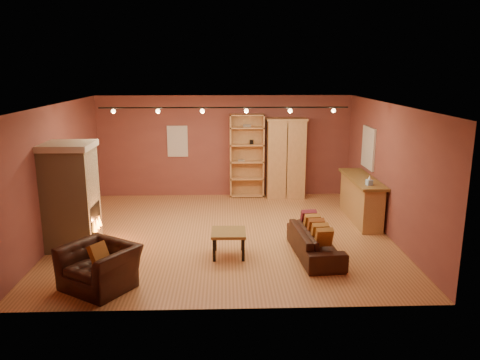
{
  "coord_description": "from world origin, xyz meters",
  "views": [
    {
      "loc": [
        -0.0,
        -9.63,
        3.52
      ],
      "look_at": [
        0.33,
        0.2,
        1.16
      ],
      "focal_mm": 35.0,
      "sensor_mm": 36.0,
      "label": 1
    }
  ],
  "objects_px": {
    "bookcase": "(247,155)",
    "armchair": "(99,260)",
    "armoire": "(286,158)",
    "bar_counter": "(361,199)",
    "loveseat": "(315,237)",
    "fireplace": "(71,196)",
    "coffee_table": "(229,235)"
  },
  "relations": [
    {
      "from": "fireplace",
      "to": "loveseat",
      "type": "distance_m",
      "value": 4.85
    },
    {
      "from": "bookcase",
      "to": "loveseat",
      "type": "relative_size",
      "value": 1.24
    },
    {
      "from": "armchair",
      "to": "bookcase",
      "type": "bearing_deg",
      "value": 98.02
    },
    {
      "from": "bar_counter",
      "to": "coffee_table",
      "type": "height_order",
      "value": "bar_counter"
    },
    {
      "from": "fireplace",
      "to": "bookcase",
      "type": "relative_size",
      "value": 0.92
    },
    {
      "from": "armoire",
      "to": "bar_counter",
      "type": "relative_size",
      "value": 1.02
    },
    {
      "from": "coffee_table",
      "to": "bar_counter",
      "type": "bearing_deg",
      "value": 33.33
    },
    {
      "from": "armoire",
      "to": "loveseat",
      "type": "relative_size",
      "value": 1.18
    },
    {
      "from": "armoire",
      "to": "coffee_table",
      "type": "height_order",
      "value": "armoire"
    },
    {
      "from": "bar_counter",
      "to": "armoire",
      "type": "bearing_deg",
      "value": 125.85
    },
    {
      "from": "armoire",
      "to": "loveseat",
      "type": "bearing_deg",
      "value": -89.49
    },
    {
      "from": "bookcase",
      "to": "loveseat",
      "type": "xyz_separation_m",
      "value": [
        1.1,
        -4.38,
        -0.8
      ]
    },
    {
      "from": "loveseat",
      "to": "armchair",
      "type": "relative_size",
      "value": 1.42
    },
    {
      "from": "fireplace",
      "to": "bar_counter",
      "type": "bearing_deg",
      "value": 13.23
    },
    {
      "from": "bar_counter",
      "to": "armchair",
      "type": "bearing_deg",
      "value": -147.71
    },
    {
      "from": "bookcase",
      "to": "coffee_table",
      "type": "bearing_deg",
      "value": -97.26
    },
    {
      "from": "armoire",
      "to": "bar_counter",
      "type": "height_order",
      "value": "armoire"
    },
    {
      "from": "fireplace",
      "to": "bookcase",
      "type": "distance_m",
      "value": 5.22
    },
    {
      "from": "armoire",
      "to": "loveseat",
      "type": "xyz_separation_m",
      "value": [
        0.04,
        -4.22,
        -0.73
      ]
    },
    {
      "from": "fireplace",
      "to": "armoire",
      "type": "relative_size",
      "value": 0.96
    },
    {
      "from": "bookcase",
      "to": "bar_counter",
      "type": "relative_size",
      "value": 1.07
    },
    {
      "from": "bar_counter",
      "to": "loveseat",
      "type": "xyz_separation_m",
      "value": [
        -1.48,
        -2.12,
        -0.15
      ]
    },
    {
      "from": "armoire",
      "to": "coffee_table",
      "type": "xyz_separation_m",
      "value": [
        -1.62,
        -4.16,
        -0.69
      ]
    },
    {
      "from": "bookcase",
      "to": "coffee_table",
      "type": "relative_size",
      "value": 3.49
    },
    {
      "from": "armoire",
      "to": "coffee_table",
      "type": "distance_m",
      "value": 4.52
    },
    {
      "from": "bookcase",
      "to": "bar_counter",
      "type": "xyz_separation_m",
      "value": [
        2.58,
        -2.26,
        -0.65
      ]
    },
    {
      "from": "bookcase",
      "to": "coffee_table",
      "type": "xyz_separation_m",
      "value": [
        -0.55,
        -4.32,
        -0.75
      ]
    },
    {
      "from": "bookcase",
      "to": "armoire",
      "type": "xyz_separation_m",
      "value": [
        1.06,
        -0.16,
        -0.06
      ]
    },
    {
      "from": "bookcase",
      "to": "armchair",
      "type": "bearing_deg",
      "value": -115.6
    },
    {
      "from": "fireplace",
      "to": "armchair",
      "type": "bearing_deg",
      "value": -62.16
    },
    {
      "from": "armoire",
      "to": "bar_counter",
      "type": "distance_m",
      "value": 2.66
    },
    {
      "from": "fireplace",
      "to": "armchair",
      "type": "distance_m",
      "value": 2.18
    }
  ]
}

